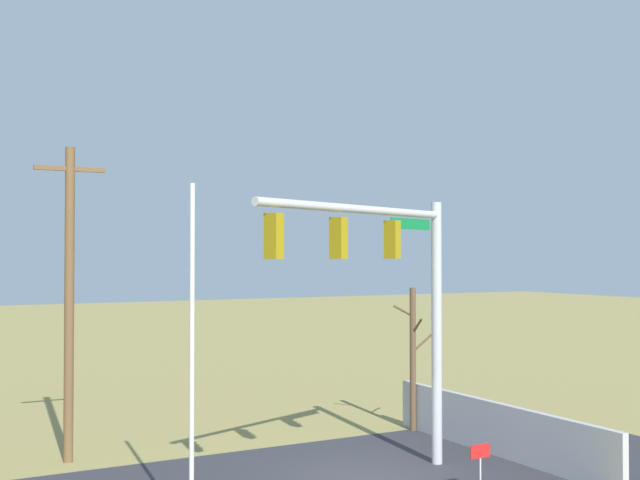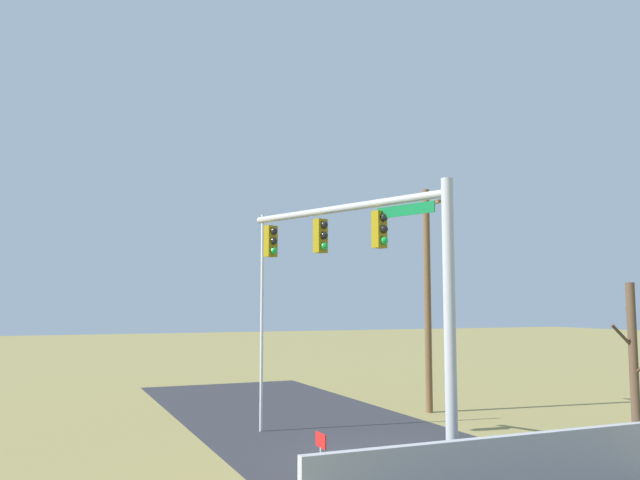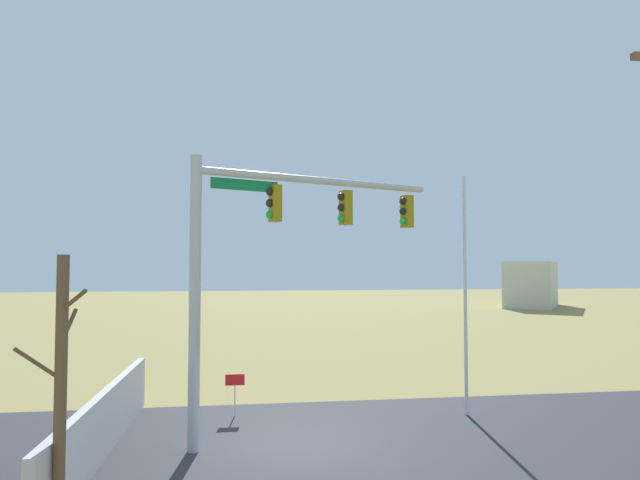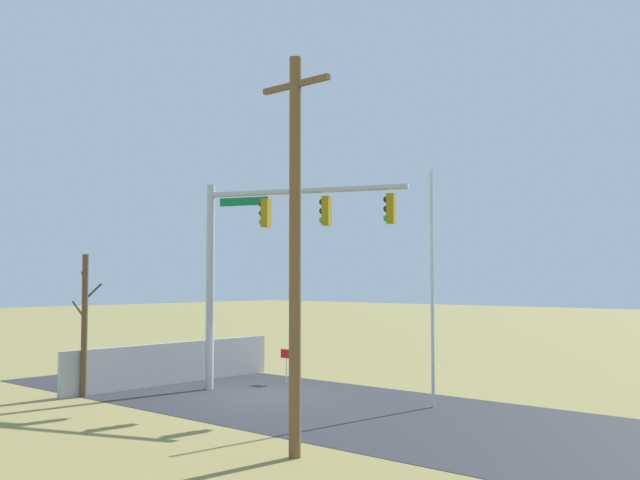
# 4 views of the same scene
# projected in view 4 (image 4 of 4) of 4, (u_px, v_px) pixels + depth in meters

# --- Properties ---
(ground_plane) EXTENTS (160.00, 160.00, 0.00)m
(ground_plane) POSITION_uv_depth(u_px,v_px,m) (264.00, 397.00, 23.10)
(ground_plane) COLOR olive
(road_surface) EXTENTS (28.00, 8.00, 0.01)m
(road_surface) POSITION_uv_depth(u_px,v_px,m) (362.00, 411.00, 20.47)
(road_surface) COLOR #2D2D33
(road_surface) RESTS_ON ground_plane
(sidewalk_corner) EXTENTS (6.00, 6.00, 0.01)m
(sidewalk_corner) POSITION_uv_depth(u_px,v_px,m) (191.00, 387.00, 25.27)
(sidewalk_corner) COLOR #B7B5AD
(sidewalk_corner) RESTS_ON ground_plane
(retaining_fence) EXTENTS (0.20, 8.95, 1.48)m
(retaining_fence) POSITION_uv_depth(u_px,v_px,m) (174.00, 363.00, 26.02)
(retaining_fence) COLOR #A8A8AD
(retaining_fence) RESTS_ON ground_plane
(signal_mast) EXTENTS (6.69, 2.81, 7.07)m
(signal_mast) POSITION_uv_depth(u_px,v_px,m) (265.00, 242.00, 24.20)
(signal_mast) COLOR #B2B5BA
(signal_mast) RESTS_ON ground_plane
(flagpole) EXTENTS (0.10, 0.10, 7.07)m
(flagpole) POSITION_uv_depth(u_px,v_px,m) (432.00, 287.00, 21.32)
(flagpole) COLOR silver
(flagpole) RESTS_ON ground_plane
(utility_pole) EXTENTS (1.90, 0.26, 8.60)m
(utility_pole) POSITION_uv_depth(u_px,v_px,m) (295.00, 247.00, 15.40)
(utility_pole) COLOR brown
(utility_pole) RESTS_ON ground_plane
(bare_tree) EXTENTS (1.27, 1.02, 4.59)m
(bare_tree) POSITION_uv_depth(u_px,v_px,m) (84.00, 323.00, 23.17)
(bare_tree) COLOR brown
(bare_tree) RESTS_ON ground_plane
(open_sign) EXTENTS (0.56, 0.04, 1.22)m
(open_sign) POSITION_uv_depth(u_px,v_px,m) (286.00, 358.00, 26.21)
(open_sign) COLOR silver
(open_sign) RESTS_ON ground_plane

